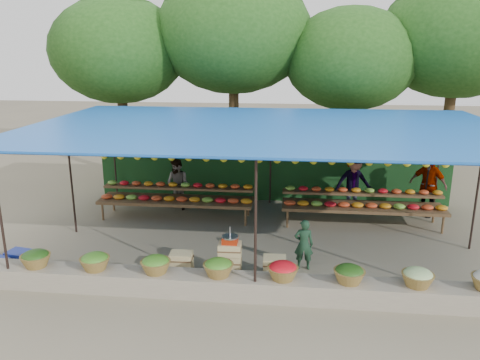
# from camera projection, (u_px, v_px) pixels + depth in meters

# --- Properties ---
(ground) EXTENTS (60.00, 60.00, 0.00)m
(ground) POSITION_uv_depth(u_px,v_px,m) (264.00, 240.00, 11.43)
(ground) COLOR #685D4C
(ground) RESTS_ON ground
(stone_curb) EXTENTS (10.60, 0.55, 0.40)m
(stone_curb) POSITION_uv_depth(u_px,v_px,m) (256.00, 287.00, 8.74)
(stone_curb) COLOR gray
(stone_curb) RESTS_ON ground
(stall_canopy) EXTENTS (10.80, 6.60, 2.82)m
(stall_canopy) POSITION_uv_depth(u_px,v_px,m) (266.00, 131.00, 10.78)
(stall_canopy) COLOR black
(stall_canopy) RESTS_ON ground
(produce_baskets) EXTENTS (8.98, 0.58, 0.34)m
(produce_baskets) POSITION_uv_depth(u_px,v_px,m) (250.00, 269.00, 8.65)
(produce_baskets) COLOR brown
(produce_baskets) RESTS_ON stone_curb
(netting_backdrop) EXTENTS (10.60, 0.06, 2.50)m
(netting_backdrop) POSITION_uv_depth(u_px,v_px,m) (271.00, 161.00, 14.11)
(netting_backdrop) COLOR #194720
(netting_backdrop) RESTS_ON ground
(tree_row) EXTENTS (16.51, 5.50, 7.12)m
(tree_row) POSITION_uv_depth(u_px,v_px,m) (291.00, 43.00, 15.94)
(tree_row) COLOR #382714
(tree_row) RESTS_ON ground
(fruit_table_left) EXTENTS (4.21, 0.95, 0.93)m
(fruit_table_left) POSITION_uv_depth(u_px,v_px,m) (177.00, 196.00, 12.82)
(fruit_table_left) COLOR #47291C
(fruit_table_left) RESTS_ON ground
(fruit_table_right) EXTENTS (4.21, 0.95, 0.93)m
(fruit_table_right) POSITION_uv_depth(u_px,v_px,m) (363.00, 202.00, 12.30)
(fruit_table_right) COLOR #47291C
(fruit_table_right) RESTS_ON ground
(crate_counter) EXTENTS (2.36, 0.35, 0.77)m
(crate_counter) POSITION_uv_depth(u_px,v_px,m) (228.00, 264.00, 9.44)
(crate_counter) COLOR tan
(crate_counter) RESTS_ON ground
(weighing_scale) EXTENTS (0.33, 0.33, 0.35)m
(weighing_scale) POSITION_uv_depth(u_px,v_px,m) (230.00, 239.00, 9.29)
(weighing_scale) COLOR #AD280D
(weighing_scale) RESTS_ON crate_counter
(vendor_seated) EXTENTS (0.40, 0.27, 1.10)m
(vendor_seated) POSITION_uv_depth(u_px,v_px,m) (304.00, 244.00, 9.79)
(vendor_seated) COLOR #1A3924
(vendor_seated) RESTS_ON ground
(customer_left) EXTENTS (0.89, 0.81, 1.48)m
(customer_left) POSITION_uv_depth(u_px,v_px,m) (178.00, 185.00, 13.43)
(customer_left) COLOR slate
(customer_left) RESTS_ON ground
(customer_mid) EXTENTS (1.25, 0.90, 1.74)m
(customer_mid) POSITION_uv_depth(u_px,v_px,m) (353.00, 183.00, 13.13)
(customer_mid) COLOR slate
(customer_mid) RESTS_ON ground
(customer_right) EXTENTS (1.08, 0.96, 1.76)m
(customer_right) POSITION_uv_depth(u_px,v_px,m) (428.00, 185.00, 12.91)
(customer_right) COLOR slate
(customer_right) RESTS_ON ground
(blue_crate_back) EXTENTS (0.60, 0.48, 0.32)m
(blue_crate_back) POSITION_uv_depth(u_px,v_px,m) (20.00, 258.00, 10.05)
(blue_crate_back) COLOR navy
(blue_crate_back) RESTS_ON ground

